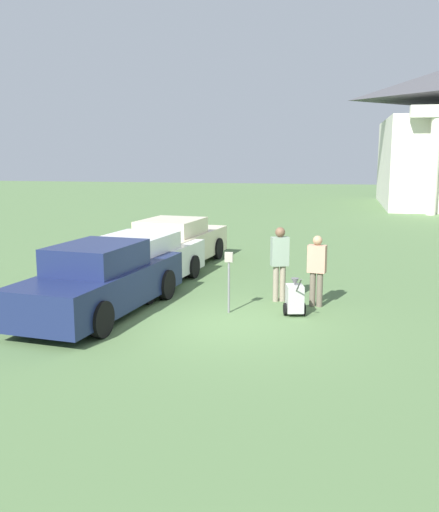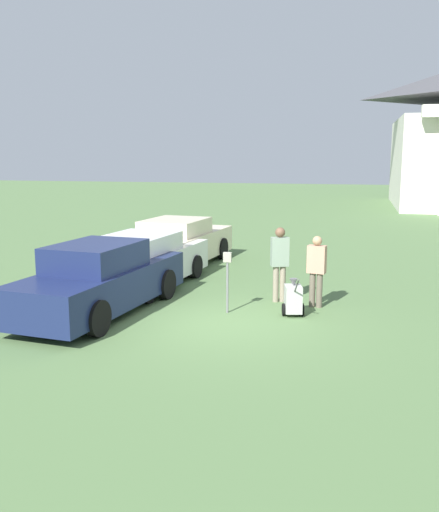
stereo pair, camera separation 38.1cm
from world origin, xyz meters
TOP-DOWN VIEW (x-y plane):
  - ground_plane at (0.00, 0.00)m, footprint 120.00×120.00m
  - parked_car_navy at (-2.74, 0.20)m, footprint 2.34×5.28m
  - parked_car_white at (-2.74, 2.79)m, footprint 2.39×5.09m
  - parked_car_cream at (-2.74, 5.91)m, footprint 2.49×5.29m
  - parking_meter at (0.04, 0.82)m, footprint 0.18×0.09m
  - person_worker at (1.05, 2.08)m, footprint 0.47×0.35m
  - person_supervisor at (1.95, 1.78)m, footprint 0.45×0.30m
  - equipment_cart at (1.51, 0.92)m, footprint 0.52×1.00m

SIDE VIEW (x-z plane):
  - ground_plane at x=0.00m, z-range 0.00..0.00m
  - equipment_cart at x=1.51m, z-range -0.11..0.89m
  - parked_car_white at x=-2.74m, z-range -0.04..1.42m
  - parked_car_cream at x=-2.74m, z-range -0.04..1.48m
  - parked_car_navy at x=-2.74m, z-range -0.06..1.55m
  - person_supervisor at x=1.95m, z-range 0.12..1.80m
  - parking_meter at x=0.04m, z-range 0.27..1.66m
  - person_worker at x=1.05m, z-range 0.14..1.96m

